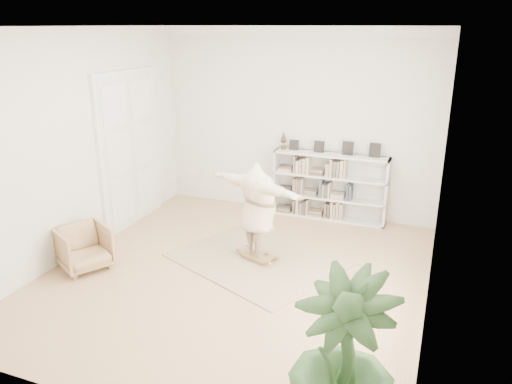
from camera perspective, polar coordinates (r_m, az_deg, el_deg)
floor at (r=7.72m, az=-2.25°, el=-9.41°), size 6.00×6.00×0.00m
room_shell at (r=9.58m, az=4.85°, el=17.88°), size 6.00×6.00×6.00m
doors at (r=9.56m, az=-14.23°, el=4.60°), size 0.09×1.78×2.92m
bookshelf at (r=9.74m, az=8.37°, el=0.55°), size 2.20×0.35×1.64m
armchair at (r=8.23m, az=-19.06°, el=-6.03°), size 1.00×0.99×0.67m
rug at (r=8.15m, az=0.22°, el=-7.70°), size 3.09×2.83×0.02m
rocker_board at (r=8.13m, az=0.22°, el=-7.33°), size 0.58×0.48×0.11m
person at (r=7.80m, az=0.22°, el=-1.84°), size 1.94×1.23×1.54m
houseplant at (r=4.66m, az=9.80°, el=-18.48°), size 1.22×1.22×1.67m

